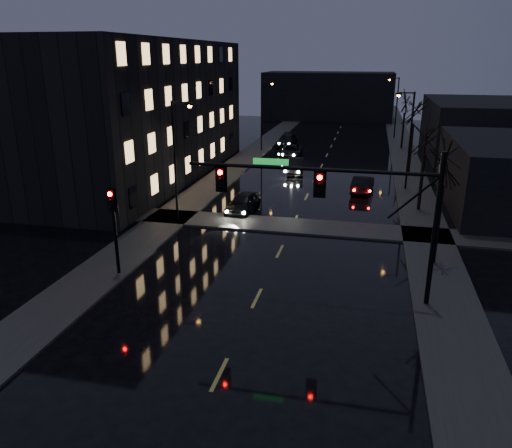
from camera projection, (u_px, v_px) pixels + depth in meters
The scene contains 22 objects.
ground at pixel (201, 412), 15.78m from camera, with size 160.00×160.00×0.00m, color black.
sidewalk_left at pixel (233, 168), 49.87m from camera, with size 3.00×140.00×0.12m, color #2D2D2B.
sidewalk_right at pixel (410, 176), 46.30m from camera, with size 3.00×140.00×0.12m, color #2D2D2B.
sidewalk_cross at pixel (292, 226), 32.84m from camera, with size 40.00×3.00×0.12m, color #2D2D2B.
apartment_block at pixel (133, 110), 45.03m from camera, with size 12.00×30.00×12.00m, color black.
commercial_right_far at pixel (484, 128), 55.57m from camera, with size 12.00×18.00×6.00m, color black.
far_block at pixel (328, 96), 87.17m from camera, with size 22.00×10.00×8.00m, color black.
signal_mast at pixel (348, 196), 21.72m from camera, with size 11.11×0.41×7.00m.
signal_pole_left at pixel (114, 219), 24.70m from camera, with size 0.35×0.41×4.53m.
tree_near at pixel (447, 150), 24.95m from camera, with size 3.52×3.52×8.08m.
tree_mid_a at pixel (427, 130), 34.31m from camera, with size 3.30×3.30×7.58m.
tree_mid_b at pixel (415, 103), 45.14m from camera, with size 3.74×3.74×8.59m.
tree_far at pixel (406, 97), 58.25m from camera, with size 3.43×3.43×7.88m.
streetlight_l_near at pixel (177, 151), 32.47m from camera, with size 1.53×0.28×8.00m.
streetlight_l_far at pixel (263, 110), 57.41m from camera, with size 1.53×0.28×8.00m.
streetlight_r_mid at pixel (408, 133), 40.36m from camera, with size 1.53×0.28×8.00m.
streetlight_r_far at pixel (395, 103), 66.22m from camera, with size 1.53×0.28×8.00m.
oncoming_car_a at pixel (243, 203), 35.68m from camera, with size 1.68×4.18×1.42m, color black.
oncoming_car_b at pixel (295, 166), 47.48m from camera, with size 1.51×4.33×1.43m, color black.
oncoming_car_c at pixel (291, 151), 55.20m from camera, with size 2.19×4.74×1.32m, color black.
oncoming_car_d at pixel (287, 140), 61.97m from camera, with size 2.02×4.97×1.44m, color black.
lead_car at pixel (363, 184), 40.90m from camera, with size 1.46×4.18×1.38m, color black.
Camera 1 is at (4.59, -12.33, 10.69)m, focal length 35.00 mm.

